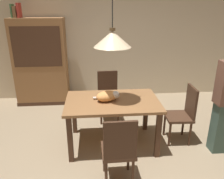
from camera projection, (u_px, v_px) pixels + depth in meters
ground at (117, 165)px, 3.15m from camera, size 10.00×10.00×0.00m
back_wall at (105, 35)px, 5.10m from camera, size 6.40×0.10×2.90m
dining_table at (112, 107)px, 3.42m from camera, size 1.40×0.90×0.75m
chair_far_back at (108, 94)px, 4.28m from camera, size 0.42×0.42×0.93m
chair_right_side at (184, 112)px, 3.55m from camera, size 0.42×0.42×0.93m
chair_near_front at (119, 149)px, 2.65m from camera, size 0.41×0.41×0.93m
cat_sleeping at (108, 96)px, 3.35m from camera, size 0.41×0.33×0.16m
pendant_lamp at (112, 39)px, 3.06m from camera, size 0.52×0.52×1.30m
hutch_bookcase at (41, 64)px, 4.88m from camera, size 1.12×0.45×1.85m
book_green_slim at (13, 11)px, 4.46m from camera, size 0.03×0.20×0.26m
book_brown_thick at (16, 12)px, 4.47m from camera, size 0.06×0.24×0.22m
book_red_tall at (19, 10)px, 4.47m from camera, size 0.04×0.22×0.28m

